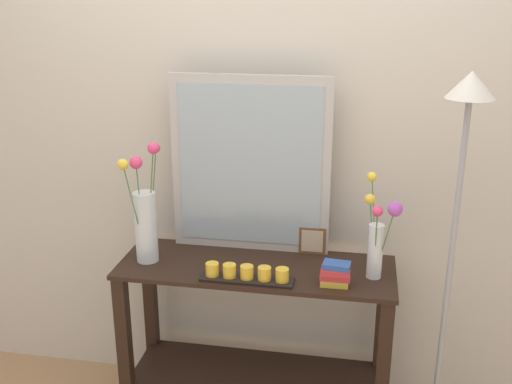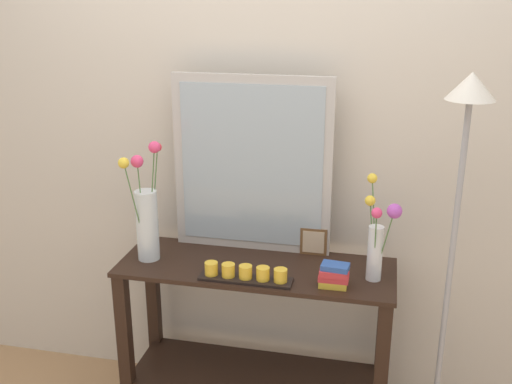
{
  "view_description": "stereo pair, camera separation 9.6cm",
  "coord_description": "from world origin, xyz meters",
  "px_view_note": "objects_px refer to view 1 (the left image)",
  "views": [
    {
      "loc": [
        0.42,
        -2.36,
        1.97
      ],
      "look_at": [
        0.0,
        0.0,
        1.15
      ],
      "focal_mm": 42.26,
      "sensor_mm": 36.0,
      "label": 1
    },
    {
      "loc": [
        0.52,
        -2.34,
        1.97
      ],
      "look_at": [
        0.0,
        0.0,
        1.15
      ],
      "focal_mm": 42.26,
      "sensor_mm": 36.0,
      "label": 2
    }
  ],
  "objects_px": {
    "tall_vase_left": "(145,219)",
    "mirror_leaning": "(250,165)",
    "book_stack": "(335,274)",
    "console_table": "(256,327)",
    "vase_right": "(378,236)",
    "picture_frame_small": "(312,241)",
    "candle_tray": "(247,274)",
    "floor_lamp": "(456,213)"
  },
  "relations": [
    {
      "from": "candle_tray",
      "to": "picture_frame_small",
      "type": "xyz_separation_m",
      "value": [
        0.24,
        0.32,
        0.04
      ]
    },
    {
      "from": "console_table",
      "to": "vase_right",
      "type": "xyz_separation_m",
      "value": [
        0.51,
        -0.02,
        0.5
      ]
    },
    {
      "from": "book_stack",
      "to": "console_table",
      "type": "bearing_deg",
      "value": 161.5
    },
    {
      "from": "book_stack",
      "to": "mirror_leaning",
      "type": "bearing_deg",
      "value": 143.95
    },
    {
      "from": "vase_right",
      "to": "floor_lamp",
      "type": "relative_size",
      "value": 0.26
    },
    {
      "from": "tall_vase_left",
      "to": "vase_right",
      "type": "height_order",
      "value": "tall_vase_left"
    },
    {
      "from": "mirror_leaning",
      "to": "candle_tray",
      "type": "distance_m",
      "value": 0.5
    },
    {
      "from": "vase_right",
      "to": "candle_tray",
      "type": "bearing_deg",
      "value": -166.87
    },
    {
      "from": "console_table",
      "to": "mirror_leaning",
      "type": "relative_size",
      "value": 1.5
    },
    {
      "from": "mirror_leaning",
      "to": "tall_vase_left",
      "type": "relative_size",
      "value": 1.47
    },
    {
      "from": "picture_frame_small",
      "to": "floor_lamp",
      "type": "distance_m",
      "value": 0.68
    },
    {
      "from": "floor_lamp",
      "to": "console_table",
      "type": "bearing_deg",
      "value": 174.13
    },
    {
      "from": "vase_right",
      "to": "floor_lamp",
      "type": "bearing_deg",
      "value": -11.33
    },
    {
      "from": "vase_right",
      "to": "candle_tray",
      "type": "height_order",
      "value": "vase_right"
    },
    {
      "from": "console_table",
      "to": "candle_tray",
      "type": "relative_size",
      "value": 3.09
    },
    {
      "from": "console_table",
      "to": "mirror_leaning",
      "type": "height_order",
      "value": "mirror_leaning"
    },
    {
      "from": "console_table",
      "to": "book_stack",
      "type": "distance_m",
      "value": 0.52
    },
    {
      "from": "tall_vase_left",
      "to": "book_stack",
      "type": "height_order",
      "value": "tall_vase_left"
    },
    {
      "from": "mirror_leaning",
      "to": "tall_vase_left",
      "type": "distance_m",
      "value": 0.52
    },
    {
      "from": "floor_lamp",
      "to": "vase_right",
      "type": "bearing_deg",
      "value": 168.67
    },
    {
      "from": "tall_vase_left",
      "to": "floor_lamp",
      "type": "relative_size",
      "value": 0.32
    },
    {
      "from": "mirror_leaning",
      "to": "vase_right",
      "type": "distance_m",
      "value": 0.65
    },
    {
      "from": "picture_frame_small",
      "to": "console_table",
      "type": "bearing_deg",
      "value": -143.58
    },
    {
      "from": "candle_tray",
      "to": "floor_lamp",
      "type": "relative_size",
      "value": 0.23
    },
    {
      "from": "console_table",
      "to": "tall_vase_left",
      "type": "bearing_deg",
      "value": -175.93
    },
    {
      "from": "console_table",
      "to": "mirror_leaning",
      "type": "distance_m",
      "value": 0.74
    },
    {
      "from": "picture_frame_small",
      "to": "vase_right",
      "type": "bearing_deg",
      "value": -34.52
    },
    {
      "from": "picture_frame_small",
      "to": "candle_tray",
      "type": "bearing_deg",
      "value": -127.41
    },
    {
      "from": "console_table",
      "to": "vase_right",
      "type": "bearing_deg",
      "value": -2.74
    },
    {
      "from": "vase_right",
      "to": "picture_frame_small",
      "type": "distance_m",
      "value": 0.37
    },
    {
      "from": "tall_vase_left",
      "to": "picture_frame_small",
      "type": "relative_size",
      "value": 4.3
    },
    {
      "from": "vase_right",
      "to": "picture_frame_small",
      "type": "bearing_deg",
      "value": 145.48
    },
    {
      "from": "tall_vase_left",
      "to": "picture_frame_small",
      "type": "height_order",
      "value": "tall_vase_left"
    },
    {
      "from": "vase_right",
      "to": "picture_frame_small",
      "type": "xyz_separation_m",
      "value": [
        -0.28,
        0.19,
        -0.13
      ]
    },
    {
      "from": "mirror_leaning",
      "to": "vase_right",
      "type": "height_order",
      "value": "mirror_leaning"
    },
    {
      "from": "tall_vase_left",
      "to": "candle_tray",
      "type": "distance_m",
      "value": 0.52
    },
    {
      "from": "mirror_leaning",
      "to": "floor_lamp",
      "type": "relative_size",
      "value": 0.48
    },
    {
      "from": "tall_vase_left",
      "to": "mirror_leaning",
      "type": "bearing_deg",
      "value": 26.82
    },
    {
      "from": "candle_tray",
      "to": "tall_vase_left",
      "type": "bearing_deg",
      "value": 166.62
    },
    {
      "from": "tall_vase_left",
      "to": "candle_tray",
      "type": "height_order",
      "value": "tall_vase_left"
    },
    {
      "from": "console_table",
      "to": "vase_right",
      "type": "distance_m",
      "value": 0.72
    },
    {
      "from": "mirror_leaning",
      "to": "book_stack",
      "type": "height_order",
      "value": "mirror_leaning"
    }
  ]
}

